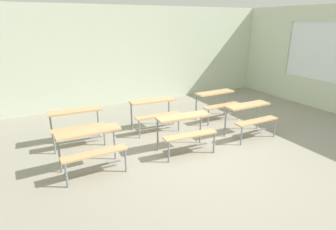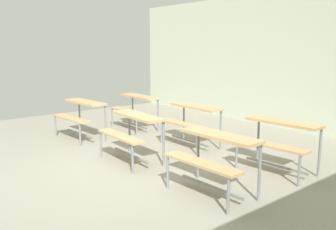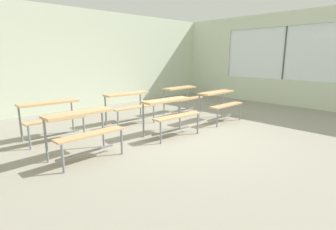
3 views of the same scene
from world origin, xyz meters
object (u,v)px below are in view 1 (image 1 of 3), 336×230
object	(u,v)px
desk_bench_r1c1	(154,108)
desk_bench_r1c2	(217,99)
desk_bench_r1c0	(76,119)
desk_bench_r0c0	(91,142)
desk_bench_r0c1	(185,126)
desk_bench_r0c2	(250,113)

from	to	relation	value
desk_bench_r1c1	desk_bench_r1c2	bearing A→B (deg)	1.52
desk_bench_r1c0	desk_bench_r1c2	world-z (taller)	same
desk_bench_r0c0	desk_bench_r1c0	distance (m)	1.32
desk_bench_r0c1	desk_bench_r1c1	xyz separation A→B (m)	(-0.07, 1.34, 0.00)
desk_bench_r0c1	desk_bench_r0c2	bearing A→B (deg)	3.62
desk_bench_r0c2	desk_bench_r1c0	world-z (taller)	same
desk_bench_r0c0	desk_bench_r1c1	bearing A→B (deg)	33.27
desk_bench_r0c2	desk_bench_r1c1	xyz separation A→B (m)	(-1.79, 1.32, 0.00)
desk_bench_r0c1	desk_bench_r1c2	distance (m)	2.21
desk_bench_r0c0	desk_bench_r0c1	distance (m)	1.86
desk_bench_r0c2	desk_bench_r0c0	bearing A→B (deg)	178.78
desk_bench_r0c0	desk_bench_r1c1	distance (m)	2.21
desk_bench_r0c2	desk_bench_r1c2	world-z (taller)	same
desk_bench_r0c1	desk_bench_r0c2	xyz separation A→B (m)	(1.72, 0.03, 0.00)
desk_bench_r0c1	desk_bench_r1c0	world-z (taller)	same
desk_bench_r1c1	desk_bench_r1c2	distance (m)	1.83
desk_bench_r0c1	desk_bench_r0c2	distance (m)	1.72
desk_bench_r1c0	desk_bench_r0c2	bearing A→B (deg)	-18.81
desk_bench_r0c0	desk_bench_r0c2	distance (m)	3.58
desk_bench_r0c2	desk_bench_r1c1	bearing A→B (deg)	142.62
desk_bench_r0c2	desk_bench_r1c2	bearing A→B (deg)	87.26
desk_bench_r0c0	desk_bench_r1c0	world-z (taller)	same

